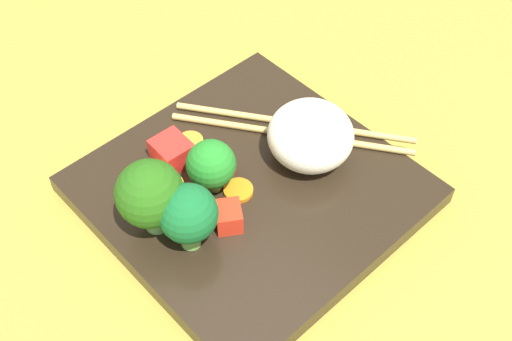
{
  "coord_description": "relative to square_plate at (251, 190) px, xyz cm",
  "views": [
    {
      "loc": [
        26.86,
        -24.29,
        46.22
      ],
      "look_at": [
        0.5,
        0.2,
        3.82
      ],
      "focal_mm": 45.7,
      "sensor_mm": 36.0,
      "label": 1
    }
  ],
  "objects": [
    {
      "name": "carrot_slice_1",
      "position": [
        -4.4,
        -5.77,
        1.29
      ],
      "size": [
        3.86,
        3.86,
        0.75
      ],
      "primitive_type": "cylinder",
      "rotation": [
        0.0,
        0.0,
        0.43
      ],
      "color": "orange",
      "rests_on": "square_plate"
    },
    {
      "name": "chicken_piece_0",
      "position": [
        -2.51,
        -6.58,
        1.81
      ],
      "size": [
        3.1,
        2.8,
        1.81
      ],
      "primitive_type": "ellipsoid",
      "rotation": [
        0.0,
        0.0,
        3.61
      ],
      "color": "tan",
      "rests_on": "square_plate"
    },
    {
      "name": "carrot_slice_3",
      "position": [
        -6.37,
        -6.42,
        1.18
      ],
      "size": [
        3.09,
        3.09,
        0.55
      ],
      "primitive_type": "cylinder",
      "rotation": [
        0.0,
        0.0,
        1.65
      ],
      "color": "orange",
      "rests_on": "square_plate"
    },
    {
      "name": "chopstick_pair",
      "position": [
        -2.03,
        7.23,
        1.22
      ],
      "size": [
        19.96,
        14.98,
        0.63
      ],
      "rotation": [
        0.0,
        0.0,
        3.76
      ],
      "color": "tan",
      "rests_on": "square_plate"
    },
    {
      "name": "pepper_chunk_2",
      "position": [
        -2.77,
        -0.72,
        1.68
      ],
      "size": [
        2.3,
        2.48,
        1.54
      ],
      "primitive_type": "cube",
      "rotation": [
        0.0,
        0.0,
        4.19
      ],
      "color": "red",
      "rests_on": "square_plate"
    },
    {
      "name": "carrot_slice_2",
      "position": [
        0.11,
        -1.43,
        1.11
      ],
      "size": [
        3.62,
        3.62,
        0.41
      ],
      "primitive_type": "cylinder",
      "rotation": [
        0.0,
        0.0,
        3.74
      ],
      "color": "orange",
      "rests_on": "square_plate"
    },
    {
      "name": "ground_plane",
      "position": [
        0.0,
        0.0,
        -1.91
      ],
      "size": [
        110.0,
        110.0,
        2.0
      ],
      "primitive_type": "cube",
      "color": "olive"
    },
    {
      "name": "carrot_slice_0",
      "position": [
        -7.32,
        -0.85,
        1.13
      ],
      "size": [
        2.45,
        2.45,
        0.45
      ],
      "primitive_type": "cylinder",
      "rotation": [
        0.0,
        0.0,
        4.7
      ],
      "color": "orange",
      "rests_on": "square_plate"
    },
    {
      "name": "broccoli_floret_2",
      "position": [
        1.13,
        -7.61,
        4.43
      ],
      "size": [
        4.83,
        4.83,
        6.17
      ],
      "color": "#629A42",
      "rests_on": "square_plate"
    },
    {
      "name": "square_plate",
      "position": [
        0.0,
        0.0,
        0.0
      ],
      "size": [
        25.44,
        25.44,
        1.82
      ],
      "primitive_type": "cube",
      "rotation": [
        0.0,
        0.0,
        0.0
      ],
      "color": "black",
      "rests_on": "ground_plane"
    },
    {
      "name": "broccoli_floret_0",
      "position": [
        -1.9,
        -8.9,
        5.19
      ],
      "size": [
        5.56,
        5.56,
        7.26
      ],
      "color": "#64A455",
      "rests_on": "square_plate"
    },
    {
      "name": "pepper_chunk_1",
      "position": [
        -6.78,
        -3.3,
        2.05
      ],
      "size": [
        3.38,
        3.1,
        2.28
      ],
      "primitive_type": "cube",
      "rotation": [
        0.0,
        0.0,
        1.53
      ],
      "color": "red",
      "rests_on": "square_plate"
    },
    {
      "name": "broccoli_floret_1",
      "position": [
        -1.85,
        -2.76,
        3.99
      ],
      "size": [
        4.28,
        4.28,
        5.39
      ],
      "color": "#699E48",
      "rests_on": "square_plate"
    },
    {
      "name": "pepper_chunk_0",
      "position": [
        2.01,
        -4.3,
        1.94
      ],
      "size": [
        3.21,
        3.12,
        2.06
      ],
      "primitive_type": "cube",
      "rotation": [
        0.0,
        0.0,
        2.57
      ],
      "color": "red",
      "rests_on": "square_plate"
    },
    {
      "name": "rice_mound",
      "position": [
        1.29,
        6.02,
        3.69
      ],
      "size": [
        9.32,
        9.27,
        5.57
      ],
      "primitive_type": "ellipsoid",
      "rotation": [
        0.0,
        0.0,
        4.47
      ],
      "color": "white",
      "rests_on": "square_plate"
    },
    {
      "name": "pepper_chunk_3",
      "position": [
        -0.45,
        -5.57,
        1.72
      ],
      "size": [
        2.28,
        2.5,
        1.62
      ],
      "primitive_type": "cube",
      "rotation": [
        0.0,
        0.0,
        1.34
      ],
      "color": "red",
      "rests_on": "square_plate"
    }
  ]
}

